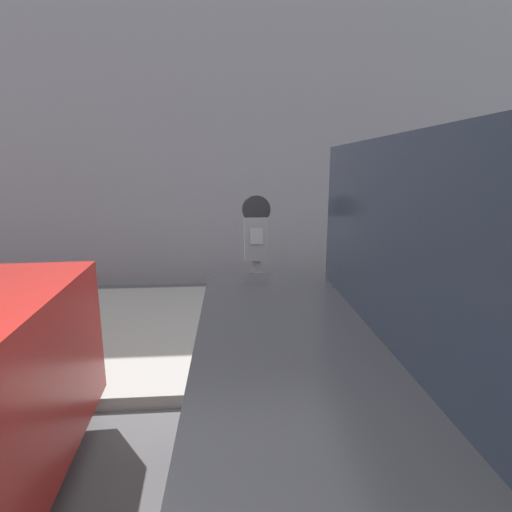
{
  "coord_description": "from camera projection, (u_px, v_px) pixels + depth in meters",
  "views": [
    {
      "loc": [
        -0.56,
        -1.91,
        1.76
      ],
      "look_at": [
        -0.3,
        1.32,
        1.05
      ],
      "focal_mm": 28.0,
      "sensor_mm": 36.0,
      "label": 1
    }
  ],
  "objects": [
    {
      "name": "parking_meter",
      "position": [
        256.0,
        251.0,
        3.31
      ],
      "size": [
        0.23,
        0.12,
        1.44
      ],
      "color": "slate",
      "rests_on": "sidewalk"
    },
    {
      "name": "ground_plane",
      "position": [
        327.0,
        482.0,
        2.29
      ],
      "size": [
        60.0,
        60.0,
        0.0
      ],
      "primitive_type": "plane",
      "color": "#515154"
    },
    {
      "name": "building_facade",
      "position": [
        260.0,
        71.0,
        5.77
      ],
      "size": [
        24.0,
        0.3,
        6.27
      ],
      "color": "gray",
      "rests_on": "ground_plane"
    },
    {
      "name": "sidewalk",
      "position": [
        277.0,
        326.0,
        4.41
      ],
      "size": [
        24.0,
        2.8,
        0.11
      ],
      "color": "#9E9B96",
      "rests_on": "ground_plane"
    }
  ]
}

